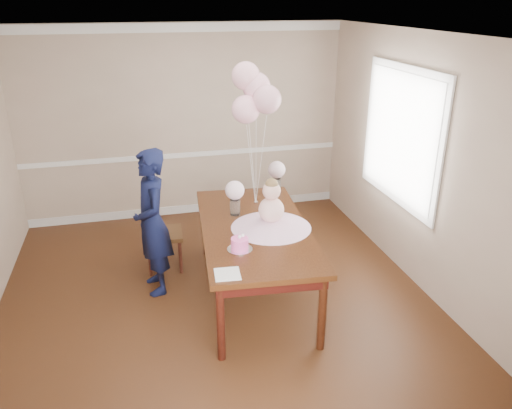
% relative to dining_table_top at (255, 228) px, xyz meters
% --- Properties ---
extents(floor, '(4.50, 5.00, 0.00)m').
position_rel_dining_table_top_xyz_m(floor, '(-0.43, -0.10, -0.79)').
color(floor, '#31190C').
rests_on(floor, ground).
extents(ceiling, '(4.50, 5.00, 0.02)m').
position_rel_dining_table_top_xyz_m(ceiling, '(-0.43, -0.10, 1.91)').
color(ceiling, white).
rests_on(ceiling, wall_back).
extents(wall_back, '(4.50, 0.02, 2.70)m').
position_rel_dining_table_top_xyz_m(wall_back, '(-0.43, 2.40, 0.56)').
color(wall_back, tan).
rests_on(wall_back, floor).
extents(wall_front, '(4.50, 0.02, 2.70)m').
position_rel_dining_table_top_xyz_m(wall_front, '(-0.43, -2.60, 0.56)').
color(wall_front, tan).
rests_on(wall_front, floor).
extents(wall_right, '(0.02, 5.00, 2.70)m').
position_rel_dining_table_top_xyz_m(wall_right, '(1.82, -0.10, 0.56)').
color(wall_right, tan).
rests_on(wall_right, floor).
extents(chair_rail_trim, '(4.50, 0.02, 0.07)m').
position_rel_dining_table_top_xyz_m(chair_rail_trim, '(-0.43, 2.39, 0.11)').
color(chair_rail_trim, white).
rests_on(chair_rail_trim, wall_back).
extents(crown_molding, '(4.50, 0.02, 0.12)m').
position_rel_dining_table_top_xyz_m(crown_molding, '(-0.43, 2.39, 1.84)').
color(crown_molding, silver).
rests_on(crown_molding, wall_back).
extents(baseboard_trim, '(4.50, 0.02, 0.12)m').
position_rel_dining_table_top_xyz_m(baseboard_trim, '(-0.43, 2.39, -0.73)').
color(baseboard_trim, silver).
rests_on(baseboard_trim, floor).
extents(window_frame, '(0.02, 1.66, 1.56)m').
position_rel_dining_table_top_xyz_m(window_frame, '(1.80, 0.40, 0.76)').
color(window_frame, white).
rests_on(window_frame, wall_right).
extents(window_blinds, '(0.01, 1.50, 1.40)m').
position_rel_dining_table_top_xyz_m(window_blinds, '(1.78, 0.40, 0.76)').
color(window_blinds, silver).
rests_on(window_blinds, wall_right).
extents(dining_table_top, '(1.27, 2.26, 0.05)m').
position_rel_dining_table_top_xyz_m(dining_table_top, '(0.00, 0.00, 0.00)').
color(dining_table_top, black).
rests_on(dining_table_top, table_leg_fl).
extents(table_apron, '(1.15, 2.14, 0.11)m').
position_rel_dining_table_top_xyz_m(table_apron, '(-0.00, 0.00, -0.08)').
color(table_apron, black).
rests_on(table_apron, table_leg_fl).
extents(table_leg_fl, '(0.08, 0.08, 0.76)m').
position_rel_dining_table_top_xyz_m(table_leg_fl, '(-0.54, -0.96, -0.41)').
color(table_leg_fl, black).
rests_on(table_leg_fl, floor).
extents(table_leg_fr, '(0.08, 0.08, 0.76)m').
position_rel_dining_table_top_xyz_m(table_leg_fr, '(0.37, -1.03, -0.41)').
color(table_leg_fr, black).
rests_on(table_leg_fr, floor).
extents(table_leg_bl, '(0.08, 0.08, 0.76)m').
position_rel_dining_table_top_xyz_m(table_leg_bl, '(-0.37, 1.03, -0.41)').
color(table_leg_bl, black).
rests_on(table_leg_bl, floor).
extents(table_leg_br, '(0.08, 0.08, 0.76)m').
position_rel_dining_table_top_xyz_m(table_leg_br, '(0.54, 0.96, -0.41)').
color(table_leg_br, black).
rests_on(table_leg_br, floor).
extents(baby_skirt, '(0.89, 0.89, 0.11)m').
position_rel_dining_table_top_xyz_m(baby_skirt, '(0.16, -0.07, 0.08)').
color(baby_skirt, '#E3A7C9').
rests_on(baby_skirt, dining_table_top).
extents(baby_torso, '(0.26, 0.26, 0.26)m').
position_rel_dining_table_top_xyz_m(baby_torso, '(0.16, -0.07, 0.22)').
color(baby_torso, pink).
rests_on(baby_torso, baby_skirt).
extents(baby_head, '(0.18, 0.18, 0.18)m').
position_rel_dining_table_top_xyz_m(baby_head, '(0.16, -0.07, 0.43)').
color(baby_head, beige).
rests_on(baby_head, baby_torso).
extents(baby_hair, '(0.13, 0.13, 0.13)m').
position_rel_dining_table_top_xyz_m(baby_hair, '(0.16, -0.07, 0.49)').
color(baby_hair, brown).
rests_on(baby_hair, baby_head).
extents(cake_platter, '(0.26, 0.26, 0.01)m').
position_rel_dining_table_top_xyz_m(cake_platter, '(-0.26, -0.47, 0.03)').
color(cake_platter, silver).
rests_on(cake_platter, dining_table_top).
extents(birthday_cake, '(0.18, 0.18, 0.11)m').
position_rel_dining_table_top_xyz_m(birthday_cake, '(-0.26, -0.47, 0.09)').
color(birthday_cake, '#F54DAA').
rests_on(birthday_cake, cake_platter).
extents(cake_flower_a, '(0.03, 0.03, 0.03)m').
position_rel_dining_table_top_xyz_m(cake_flower_a, '(-0.26, -0.47, 0.16)').
color(cake_flower_a, white).
rests_on(cake_flower_a, birthday_cake).
extents(cake_flower_b, '(0.03, 0.03, 0.03)m').
position_rel_dining_table_top_xyz_m(cake_flower_b, '(-0.22, -0.45, 0.16)').
color(cake_flower_b, white).
rests_on(cake_flower_b, birthday_cake).
extents(rose_vase_near, '(0.12, 0.12, 0.17)m').
position_rel_dining_table_top_xyz_m(rose_vase_near, '(-0.13, 0.34, 0.11)').
color(rose_vase_near, silver).
rests_on(rose_vase_near, dining_table_top).
extents(roses_near, '(0.21, 0.21, 0.21)m').
position_rel_dining_table_top_xyz_m(roses_near, '(-0.13, 0.34, 0.31)').
color(roses_near, '#FFD5DE').
rests_on(roses_near, rose_vase_near).
extents(rose_vase_far, '(0.12, 0.12, 0.17)m').
position_rel_dining_table_top_xyz_m(rose_vase_far, '(0.49, 0.88, 0.11)').
color(rose_vase_far, silver).
rests_on(rose_vase_far, dining_table_top).
extents(roses_far, '(0.21, 0.21, 0.21)m').
position_rel_dining_table_top_xyz_m(roses_far, '(0.49, 0.88, 0.31)').
color(roses_far, beige).
rests_on(roses_far, rose_vase_far).
extents(napkin, '(0.24, 0.24, 0.01)m').
position_rel_dining_table_top_xyz_m(napkin, '(-0.46, -0.89, 0.03)').
color(napkin, silver).
rests_on(napkin, dining_table_top).
extents(balloon_weight, '(0.05, 0.05, 0.02)m').
position_rel_dining_table_top_xyz_m(balloon_weight, '(0.16, 0.59, 0.04)').
color(balloon_weight, silver).
rests_on(balloon_weight, dining_table_top).
extents(balloon_a, '(0.30, 0.30, 0.30)m').
position_rel_dining_table_top_xyz_m(balloon_a, '(0.05, 0.60, 1.11)').
color(balloon_a, '#FFB4C5').
rests_on(balloon_a, balloon_ribbon_a).
extents(balloon_b, '(0.30, 0.30, 0.30)m').
position_rel_dining_table_top_xyz_m(balloon_b, '(0.26, 0.52, 1.22)').
color(balloon_b, '#DE9DAC').
rests_on(balloon_b, balloon_ribbon_b).
extents(balloon_c, '(0.30, 0.30, 0.30)m').
position_rel_dining_table_top_xyz_m(balloon_c, '(0.19, 0.69, 1.33)').
color(balloon_c, '#ECA7B8').
rests_on(balloon_c, balloon_ribbon_c).
extents(balloon_d, '(0.30, 0.30, 0.30)m').
position_rel_dining_table_top_xyz_m(balloon_d, '(0.08, 0.72, 1.44)').
color(balloon_d, '#F1ABB8').
rests_on(balloon_d, balloon_ribbon_d).
extents(balloon_ribbon_a, '(0.10, 0.01, 0.91)m').
position_rel_dining_table_top_xyz_m(balloon_ribbon_a, '(0.11, 0.59, 0.49)').
color(balloon_ribbon_a, white).
rests_on(balloon_ribbon_a, balloon_weight).
extents(balloon_ribbon_b, '(0.11, 0.07, 1.01)m').
position_rel_dining_table_top_xyz_m(balloon_ribbon_b, '(0.21, 0.55, 0.55)').
color(balloon_ribbon_b, white).
rests_on(balloon_ribbon_b, balloon_weight).
extents(balloon_ribbon_c, '(0.03, 0.10, 1.13)m').
position_rel_dining_table_top_xyz_m(balloon_ribbon_c, '(0.18, 0.64, 0.60)').
color(balloon_ribbon_c, white).
rests_on(balloon_ribbon_c, balloon_weight).
extents(balloon_ribbon_d, '(0.08, 0.12, 1.23)m').
position_rel_dining_table_top_xyz_m(balloon_ribbon_d, '(0.12, 0.65, 0.66)').
color(balloon_ribbon_d, white).
rests_on(balloon_ribbon_d, balloon_weight).
extents(dining_chair_seat, '(0.45, 0.45, 0.05)m').
position_rel_dining_table_top_xyz_m(dining_chair_seat, '(-0.89, 0.83, -0.35)').
color(dining_chair_seat, '#3D2310').
rests_on(dining_chair_seat, chair_leg_fl).
extents(chair_leg_fl, '(0.04, 0.04, 0.42)m').
position_rel_dining_table_top_xyz_m(chair_leg_fl, '(-1.08, 0.66, -0.58)').
color(chair_leg_fl, '#3C1810').
rests_on(chair_leg_fl, floor).
extents(chair_leg_fr, '(0.04, 0.04, 0.42)m').
position_rel_dining_table_top_xyz_m(chair_leg_fr, '(-0.73, 0.64, -0.58)').
color(chair_leg_fr, '#38160F').
rests_on(chair_leg_fr, floor).
extents(chair_leg_bl, '(0.04, 0.04, 0.42)m').
position_rel_dining_table_top_xyz_m(chair_leg_bl, '(-1.06, 1.01, -0.58)').
color(chair_leg_bl, '#36130E').
rests_on(chair_leg_bl, floor).
extents(chair_leg_br, '(0.04, 0.04, 0.42)m').
position_rel_dining_table_top_xyz_m(chair_leg_br, '(-0.71, 0.99, -0.58)').
color(chair_leg_br, '#38190F').
rests_on(chair_leg_br, floor).
extents(chair_back_post_l, '(0.04, 0.04, 0.54)m').
position_rel_dining_table_top_xyz_m(chair_back_post_l, '(-1.10, 0.66, -0.07)').
color(chair_back_post_l, '#34120E').
rests_on(chair_back_post_l, dining_chair_seat).
extents(chair_back_post_r, '(0.04, 0.04, 0.54)m').
position_rel_dining_table_top_xyz_m(chair_back_post_r, '(-1.08, 1.01, -0.07)').
color(chair_back_post_r, '#371E0F').
rests_on(chair_back_post_r, dining_chair_seat).
extents(chair_slat_low, '(0.05, 0.39, 0.05)m').
position_rel_dining_table_top_xyz_m(chair_slat_low, '(-1.09, 0.84, -0.19)').
color(chair_slat_low, '#351A0E').
rests_on(chair_slat_low, dining_chair_seat).
extents(chair_slat_mid, '(0.05, 0.39, 0.05)m').
position_rel_dining_table_top_xyz_m(chair_slat_mid, '(-1.09, 0.84, -0.03)').
color(chair_slat_mid, '#351F0E').
rests_on(chair_slat_mid, dining_chair_seat).
extents(chair_slat_top, '(0.05, 0.39, 0.05)m').
position_rel_dining_table_top_xyz_m(chair_slat_top, '(-1.09, 0.84, 0.12)').
color(chair_slat_top, '#3D2210').
rests_on(chair_slat_top, dining_chair_seat).
extents(woman, '(0.46, 0.63, 1.60)m').
position_rel_dining_table_top_xyz_m(woman, '(-1.02, 0.37, 0.01)').
color(woman, black).
rests_on(woman, floor).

